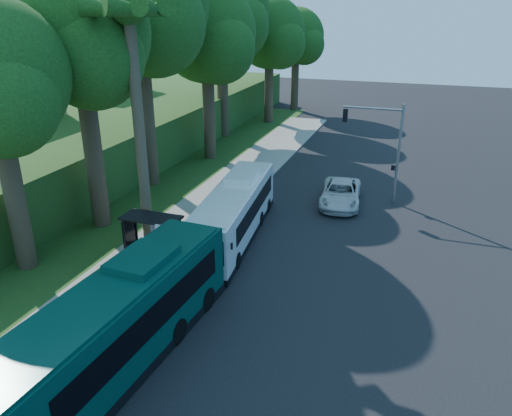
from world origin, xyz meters
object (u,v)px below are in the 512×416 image
at_px(white_bus, 235,211).
at_px(bus_shelter, 149,228).
at_px(pickup, 341,193).
at_px(teal_bus, 115,326).

bearing_deg(white_bus, bus_shelter, -136.90).
bearing_deg(bus_shelter, pickup, 53.18).
bearing_deg(white_bus, pickup, 49.65).
xyz_separation_m(teal_bus, pickup, (5.07, 19.83, -1.11)).
bearing_deg(teal_bus, white_bus, 93.45).
bearing_deg(bus_shelter, teal_bus, -67.66).
distance_m(teal_bus, pickup, 20.49).
distance_m(bus_shelter, white_bus, 5.25).
relative_size(white_bus, teal_bus, 0.88).
distance_m(bus_shelter, pickup, 14.27).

